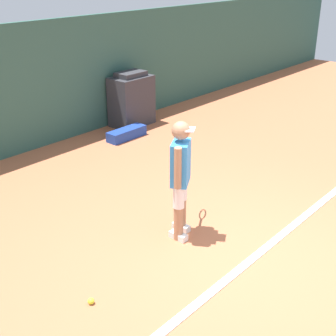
{
  "coord_description": "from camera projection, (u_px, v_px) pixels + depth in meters",
  "views": [
    {
      "loc": [
        -4.06,
        -2.29,
        3.19
      ],
      "look_at": [
        -0.12,
        1.18,
        0.87
      ],
      "focal_mm": 50.0,
      "sensor_mm": 36.0,
      "label": 1
    }
  ],
  "objects": [
    {
      "name": "ground_plane",
      "position": [
        251.0,
        260.0,
        5.46
      ],
      "size": [
        24.0,
        24.0,
        0.0
      ],
      "primitive_type": "plane",
      "color": "#B76642"
    },
    {
      "name": "back_wall",
      "position": [
        8.0,
        93.0,
        7.99
      ],
      "size": [
        24.0,
        0.1,
        2.27
      ],
      "color": "#2D564C",
      "rests_on": "ground_plane"
    },
    {
      "name": "covered_chair",
      "position": [
        132.0,
        100.0,
        9.77
      ],
      "size": [
        0.87,
        0.56,
        1.13
      ],
      "color": "#333338",
      "rests_on": "ground_plane"
    },
    {
      "name": "tennis_player",
      "position": [
        181.0,
        175.0,
        5.65
      ],
      "size": [
        0.82,
        0.55,
        1.51
      ],
      "rotation": [
        0.0,
        0.0,
        0.53
      ],
      "color": "#A37556",
      "rests_on": "ground_plane"
    },
    {
      "name": "court_baseline",
      "position": [
        251.0,
        260.0,
        5.45
      ],
      "size": [
        21.6,
        0.1,
        0.01
      ],
      "color": "white",
      "rests_on": "ground_plane"
    },
    {
      "name": "equipment_bag",
      "position": [
        127.0,
        134.0,
        9.17
      ],
      "size": [
        0.85,
        0.27,
        0.2
      ],
      "color": "#1E3D99",
      "rests_on": "ground_plane"
    },
    {
      "name": "tennis_ball",
      "position": [
        91.0,
        301.0,
        4.74
      ],
      "size": [
        0.07,
        0.07,
        0.07
      ],
      "color": "#D1E533",
      "rests_on": "ground_plane"
    }
  ]
}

